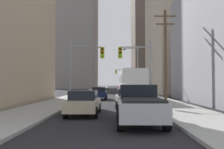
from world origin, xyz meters
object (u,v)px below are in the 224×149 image
city_bus (131,84)px  sedan_white (128,98)px  sedan_beige (84,103)px  traffic_signal_far_right (123,75)px  pickup_truck_silver (139,104)px  sedan_navy (99,93)px  traffic_signal_near_left (85,62)px  traffic_signal_near_right (137,62)px

city_bus → sedan_white: (-0.88, -9.07, -1.16)m
sedan_beige → sedan_white: size_ratio=0.99×
city_bus → traffic_signal_far_right: traffic_signal_far_right is taller
sedan_beige → traffic_signal_far_right: traffic_signal_far_right is taller
pickup_truck_silver → sedan_navy: size_ratio=1.28×
pickup_truck_silver → traffic_signal_near_left: (-4.03, 11.14, 3.09)m
traffic_signal_near_left → traffic_signal_near_right: (4.91, -0.00, -0.01)m
city_bus → traffic_signal_near_right: traffic_signal_near_right is taller
traffic_signal_near_left → pickup_truck_silver: bearing=-70.1°
sedan_white → sedan_beige: bearing=-122.1°
sedan_white → sedan_navy: bearing=106.0°
sedan_white → traffic_signal_far_right: (0.93, 42.43, 3.25)m
sedan_beige → pickup_truck_silver: bearing=-44.9°
sedan_beige → traffic_signal_near_right: (3.98, 8.04, 3.24)m
sedan_beige → city_bus: bearing=74.5°
sedan_beige → traffic_signal_far_right: bearing=85.3°
pickup_truck_silver → sedan_navy: (-3.14, 18.21, -0.16)m
pickup_truck_silver → traffic_signal_near_right: (0.88, 11.14, 3.08)m
city_bus → traffic_signal_near_right: (0.15, -5.73, 2.08)m
pickup_truck_silver → sedan_white: size_ratio=1.27×
sedan_beige → traffic_signal_near_right: size_ratio=0.70×
city_bus → traffic_signal_near_left: traffic_signal_near_left is taller
traffic_signal_near_left → traffic_signal_far_right: size_ratio=1.00×
pickup_truck_silver → traffic_signal_far_right: 50.33m
sedan_beige → traffic_signal_near_left: 8.72m
city_bus → traffic_signal_near_right: bearing=-88.5°
traffic_signal_far_right → pickup_truck_silver: bearing=-90.9°
pickup_truck_silver → traffic_signal_near_left: traffic_signal_near_left is taller
sedan_navy → traffic_signal_far_right: 32.42m
sedan_white → traffic_signal_near_right: (1.04, 3.35, 3.24)m
sedan_beige → traffic_signal_near_right: traffic_signal_near_right is taller
sedan_beige → sedan_navy: (-0.04, 15.11, 0.00)m
pickup_truck_silver → sedan_beige: pickup_truck_silver is taller
pickup_truck_silver → sedan_navy: bearing=99.8°
sedan_white → sedan_navy: same height
sedan_beige → sedan_navy: bearing=90.1°
sedan_beige → traffic_signal_near_right: 9.54m
city_bus → traffic_signal_near_left: (-4.76, -5.73, 2.09)m
city_bus → pickup_truck_silver: 16.92m
city_bus → sedan_navy: (-3.87, 1.34, -1.16)m
city_bus → traffic_signal_far_right: size_ratio=1.92×
sedan_navy → traffic_signal_near_left: bearing=-97.2°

